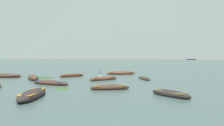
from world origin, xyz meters
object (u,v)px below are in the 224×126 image
object	(u,v)px
rowboat_7	(110,87)
rowboat_9	(33,78)
rowboat_10	(144,78)
ferry_0	(191,59)
rowboat_4	(4,76)
rowboat_8	(50,83)
rowboat_5	(104,79)
rowboat_0	(170,94)
mooring_buoy	(100,76)
rowboat_3	(32,94)
rowboat_2	(121,73)
rowboat_6	(72,75)

from	to	relation	value
rowboat_7	rowboat_9	bearing A→B (deg)	141.57
rowboat_10	ferry_0	bearing A→B (deg)	65.65
rowboat_4	rowboat_10	xyz separation A→B (m)	(18.17, -2.17, -0.08)
rowboat_8	rowboat_10	distance (m)	10.98
rowboat_5	rowboat_8	bearing A→B (deg)	-145.51
rowboat_0	rowboat_9	xyz separation A→B (m)	(-13.55, 10.25, 0.04)
rowboat_0	ferry_0	size ratio (longest dim) A/B	0.38
rowboat_10	mooring_buoy	xyz separation A→B (m)	(-5.50, 2.54, -0.02)
rowboat_0	rowboat_3	world-z (taller)	rowboat_3
rowboat_0	rowboat_4	xyz separation A→B (m)	(-18.20, 12.44, 0.04)
rowboat_7	rowboat_10	world-z (taller)	rowboat_7
rowboat_7	rowboat_5	bearing A→B (deg)	96.73
rowboat_0	rowboat_5	size ratio (longest dim) A/B	0.83
rowboat_5	rowboat_0	bearing A→B (deg)	-62.13
rowboat_8	rowboat_9	size ratio (longest dim) A/B	1.11
rowboat_4	rowboat_7	bearing A→B (deg)	-34.46
rowboat_0	rowboat_8	world-z (taller)	rowboat_0
rowboat_9	mooring_buoy	distance (m)	8.41
rowboat_7	rowboat_8	distance (m)	6.64
rowboat_7	rowboat_10	xyz separation A→B (m)	(4.16, 7.45, -0.04)
rowboat_5	rowboat_8	size ratio (longest dim) A/B	0.82
rowboat_7	rowboat_9	distance (m)	11.94
rowboat_3	rowboat_2	bearing A→B (deg)	68.37
rowboat_9	mooring_buoy	bearing A→B (deg)	17.76
rowboat_5	ferry_0	world-z (taller)	ferry_0
mooring_buoy	rowboat_9	bearing A→B (deg)	-162.24
rowboat_4	rowboat_6	distance (m)	8.78
ferry_0	rowboat_2	bearing A→B (deg)	-116.17
rowboat_5	rowboat_3	bearing A→B (deg)	-114.24
rowboat_7	rowboat_0	bearing A→B (deg)	-34.01
rowboat_10	mooring_buoy	size ratio (longest dim) A/B	3.03
rowboat_4	rowboat_5	bearing A→B (deg)	-12.99
rowboat_7	rowboat_8	size ratio (longest dim) A/B	0.77
rowboat_7	ferry_0	bearing A→B (deg)	65.41
rowboat_6	rowboat_8	bearing A→B (deg)	-94.87
rowboat_5	rowboat_9	bearing A→B (deg)	174.27
rowboat_3	rowboat_4	xyz separation A→B (m)	(-8.84, 12.81, 0.00)
rowboat_8	rowboat_4	bearing A→B (deg)	140.98
rowboat_5	rowboat_10	bearing A→B (deg)	10.19
rowboat_4	ferry_0	distance (m)	167.91
rowboat_7	mooring_buoy	xyz separation A→B (m)	(-1.34, 9.99, -0.06)
rowboat_6	rowboat_7	distance (m)	11.71
rowboat_2	rowboat_5	bearing A→B (deg)	-108.07
ferry_0	rowboat_8	bearing A→B (deg)	-116.83
rowboat_8	rowboat_6	bearing A→B (deg)	85.13
rowboat_9	mooring_buoy	world-z (taller)	mooring_buoy
rowboat_4	mooring_buoy	distance (m)	12.67
rowboat_4	rowboat_8	xyz separation A→B (m)	(8.11, -6.57, -0.04)
rowboat_5	rowboat_6	world-z (taller)	rowboat_5
rowboat_3	mooring_buoy	distance (m)	13.72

